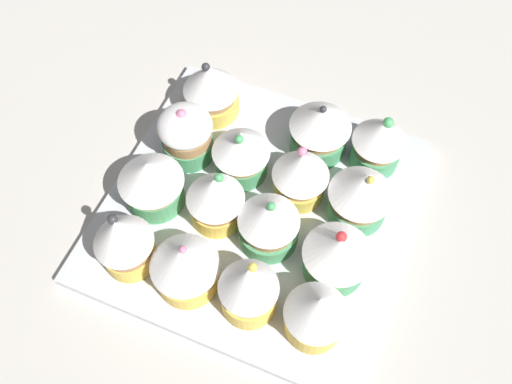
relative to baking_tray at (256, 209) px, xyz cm
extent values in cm
cube|color=beige|center=(0.00, 0.00, -2.10)|extent=(180.00, 180.00, 3.00)
cube|color=silver|center=(0.00, 0.00, 0.00)|extent=(30.29, 30.29, 1.20)
cylinder|color=#EFC651|center=(-9.14, -10.22, 1.85)|extent=(5.23, 5.23, 2.51)
cylinder|color=#AD7F51|center=(-9.14, -10.22, 3.89)|extent=(4.96, 4.96, 1.56)
cone|color=white|center=(-9.14, -10.22, 6.64)|extent=(5.71, 5.71, 3.95)
sphere|color=#333338|center=(-9.51, -9.95, 8.47)|extent=(0.98, 0.98, 0.98)
cylinder|color=#EFC651|center=(-2.93, -10.05, 1.77)|extent=(6.13, 6.13, 2.35)
cylinder|color=#AD7F51|center=(-2.93, -10.05, 3.60)|extent=(5.62, 5.62, 1.31)
cone|color=white|center=(-2.93, -10.05, 5.95)|extent=(6.55, 6.55, 3.39)
sphere|color=pink|center=(-2.81, -9.90, 7.53)|extent=(0.72, 0.72, 0.72)
cylinder|color=#EFC651|center=(3.41, -10.01, 1.98)|extent=(5.28, 5.28, 2.76)
cylinder|color=#AD7F51|center=(3.41, -10.01, 4.16)|extent=(4.68, 4.68, 1.59)
cone|color=white|center=(3.41, -10.01, 6.91)|extent=(5.53, 5.53, 3.92)
sphere|color=#EAD64C|center=(3.64, -9.55, 8.75)|extent=(0.83, 0.83, 0.83)
cylinder|color=#EFC651|center=(9.74, -9.79, 2.00)|extent=(5.34, 5.34, 2.80)
cylinder|color=#AD7F51|center=(9.74, -9.79, 3.97)|extent=(5.03, 5.03, 1.15)
cone|color=white|center=(9.74, -9.79, 6.32)|extent=(5.84, 5.84, 3.55)
cylinder|color=#4C9E6B|center=(-10.03, -3.22, 1.99)|extent=(6.07, 6.07, 2.78)
cylinder|color=#AD7F51|center=(-10.03, -3.22, 3.89)|extent=(5.81, 5.81, 1.03)
cone|color=white|center=(-10.03, -3.22, 5.90)|extent=(6.70, 6.70, 2.99)
cylinder|color=#EFC651|center=(-3.25, -2.57, 1.82)|extent=(5.41, 5.41, 2.45)
cylinder|color=#AD7F51|center=(-3.25, -2.57, 3.70)|extent=(5.04, 5.04, 1.31)
cone|color=white|center=(-3.25, -2.57, 6.02)|extent=(5.85, 5.85, 3.33)
sphere|color=#4CB266|center=(-2.94, -2.01, 7.55)|extent=(0.90, 0.90, 0.90)
cylinder|color=#4C9E6B|center=(2.51, -2.88, 1.72)|extent=(6.01, 6.01, 2.25)
cylinder|color=#AD7F51|center=(2.51, -2.88, 3.65)|extent=(5.34, 5.34, 1.59)
cone|color=white|center=(2.51, -2.88, 6.04)|extent=(6.07, 6.07, 3.20)
sphere|color=#4CB266|center=(2.72, -2.96, 7.51)|extent=(0.87, 0.87, 0.87)
cylinder|color=#4C9E6B|center=(9.70, -3.59, 1.76)|extent=(6.04, 6.04, 2.33)
cylinder|color=#AD7F51|center=(9.70, -3.59, 3.61)|extent=(5.56, 5.56, 1.36)
cone|color=white|center=(9.70, -3.59, 5.72)|extent=(6.68, 6.68, 2.86)
sphere|color=red|center=(9.54, -3.18, 6.99)|extent=(1.04, 1.04, 1.04)
cylinder|color=#4C9E6B|center=(-9.42, 3.50, 1.84)|extent=(5.50, 5.50, 2.48)
cylinder|color=#AD7F51|center=(-9.42, 3.50, 3.79)|extent=(5.23, 5.23, 1.42)
ellipsoid|color=white|center=(-9.42, 3.50, 5.51)|extent=(5.83, 5.83, 3.40)
sphere|color=pink|center=(-9.68, 3.66, 7.04)|extent=(1.14, 1.14, 1.14)
cylinder|color=#4C9E6B|center=(-3.15, 3.56, 1.87)|extent=(5.59, 5.59, 2.53)
cylinder|color=#AD7F51|center=(-3.15, 3.56, 3.67)|extent=(5.28, 5.28, 1.08)
cone|color=white|center=(-3.15, 3.56, 5.79)|extent=(6.12, 6.12, 3.15)
sphere|color=#4CB266|center=(-3.01, 2.97, 7.23)|extent=(0.92, 0.92, 0.92)
cylinder|color=#EFC651|center=(3.53, 3.24, 1.72)|extent=(5.31, 5.31, 2.23)
cylinder|color=#AD7F51|center=(3.53, 3.24, 3.55)|extent=(4.76, 4.76, 1.44)
cone|color=white|center=(3.53, 3.24, 5.99)|extent=(5.84, 5.84, 3.44)
sphere|color=pink|center=(3.28, 3.73, 7.56)|extent=(0.99, 0.99, 0.99)
cylinder|color=#4C9E6B|center=(9.81, 3.36, 1.73)|extent=(6.07, 6.07, 2.26)
cylinder|color=#AD7F51|center=(9.81, 3.36, 3.60)|extent=(5.58, 5.58, 1.49)
cone|color=white|center=(9.81, 3.36, 6.03)|extent=(6.52, 6.52, 3.36)
sphere|color=#EAD64C|center=(10.29, 3.14, 7.59)|extent=(0.76, 0.76, 0.76)
cylinder|color=#EFC651|center=(-9.57, 10.03, 1.75)|extent=(6.13, 6.13, 2.29)
cylinder|color=#AD7F51|center=(-9.57, 10.03, 3.50)|extent=(5.50, 5.50, 1.22)
cone|color=white|center=(-9.57, 10.03, 5.91)|extent=(6.24, 6.24, 3.60)
sphere|color=#333338|center=(-9.87, 9.99, 7.57)|extent=(0.93, 0.93, 0.93)
cylinder|color=#4C9E6B|center=(3.44, 9.54, 1.89)|extent=(6.18, 6.18, 2.58)
cylinder|color=#AD7F51|center=(3.44, 9.54, 3.88)|extent=(5.53, 5.53, 1.40)
cone|color=white|center=(3.44, 9.54, 6.11)|extent=(6.63, 6.63, 3.07)
sphere|color=#333338|center=(3.47, 9.39, 7.54)|extent=(0.74, 0.74, 0.74)
cylinder|color=#4C9E6B|center=(9.72, 10.17, 1.86)|extent=(5.26, 5.26, 2.52)
cylinder|color=#AD7F51|center=(9.72, 10.17, 3.80)|extent=(4.66, 4.66, 1.35)
cone|color=white|center=(9.72, 10.17, 6.01)|extent=(5.75, 5.75, 3.08)
sphere|color=#4CB266|center=(10.00, 10.38, 7.38)|extent=(1.14, 1.14, 1.14)
camera|label=1|loc=(10.59, -25.68, 51.66)|focal=38.87mm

